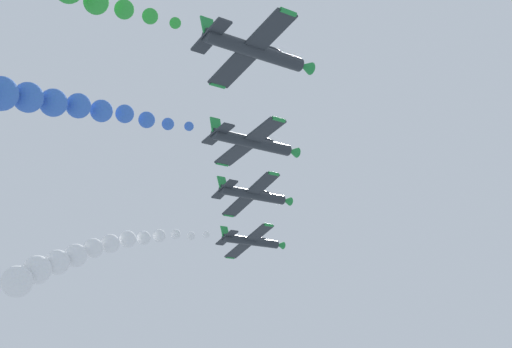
{
  "coord_description": "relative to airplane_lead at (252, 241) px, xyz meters",
  "views": [
    {
      "loc": [
        61.25,
        -47.45,
        104.57
      ],
      "look_at": [
        0.0,
        0.0,
        125.16
      ],
      "focal_mm": 53.14,
      "sensor_mm": 36.0,
      "label": 1
    }
  ],
  "objects": [
    {
      "name": "airplane_lead",
      "position": [
        0.0,
        0.0,
        0.0
      ],
      "size": [
        9.07,
        10.35,
        3.71
      ],
      "rotation": [
        0.0,
        -0.36,
        0.0
      ],
      "color": "#23282D"
    },
    {
      "name": "airplane_left_outer",
      "position": [
        38.78,
        -29.28,
        6.24
      ],
      "size": [
        9.21,
        10.35,
        3.44
      ],
      "rotation": [
        0.0,
        -0.31,
        0.0
      ],
      "color": "#23282D"
    },
    {
      "name": "airplane_left_inner",
      "position": [
        12.93,
        -9.61,
        2.68
      ],
      "size": [
        9.04,
        10.35,
        3.79
      ],
      "rotation": [
        0.0,
        -0.37,
        0.0
      ],
      "color": "#23282D"
    },
    {
      "name": "airplane_right_inner",
      "position": [
        25.65,
        -19.45,
        4.05
      ],
      "size": [
        9.36,
        10.35,
        3.17
      ],
      "rotation": [
        0.0,
        -0.25,
        0.0
      ],
      "color": "#23282D"
    },
    {
      "name": "smoke_trail_right_inner",
      "position": [
        29.32,
        -43.74,
        2.0
      ],
      "size": [
        7.62,
        24.81,
        5.14
      ],
      "color": "blue"
    },
    {
      "name": "smoke_trail_lead",
      "position": [
        3.3,
        -27.66,
        -5.49
      ],
      "size": [
        7.09,
        28.45,
        10.58
      ],
      "color": "white"
    }
  ]
}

